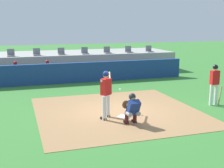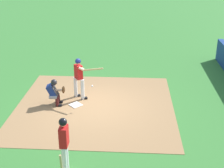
{
  "view_description": "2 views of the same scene",
  "coord_description": "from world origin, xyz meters",
  "px_view_note": "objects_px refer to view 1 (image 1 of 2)",
  "views": [
    {
      "loc": [
        -3.8,
        -11.1,
        3.51
      ],
      "look_at": [
        0.0,
        0.7,
        1.0
      ],
      "focal_mm": 48.35,
      "sensor_mm": 36.0,
      "label": 1
    },
    {
      "loc": [
        11.81,
        1.45,
        6.02
      ],
      "look_at": [
        0.0,
        0.7,
        1.0
      ],
      "focal_mm": 51.85,
      "sensor_mm": 36.0,
      "label": 2
    }
  ],
  "objects_px": {
    "stadium_seat_5": "(107,51)",
    "stadium_seat_7": "(149,50)",
    "stadium_seat_1": "(11,54)",
    "stadium_seat_2": "(37,54)",
    "stadium_seat_6": "(129,51)",
    "dugout_player_1": "(16,72)",
    "home_plate": "(124,117)",
    "catcher_crouched": "(132,108)",
    "batter_at_plate": "(106,91)",
    "stadium_seat_4": "(85,52)",
    "stadium_seat_3": "(61,53)",
    "on_deck_batter": "(215,82)",
    "dugout_player_2": "(48,71)"
  },
  "relations": [
    {
      "from": "home_plate",
      "to": "stadium_seat_1",
      "type": "height_order",
      "value": "stadium_seat_1"
    },
    {
      "from": "stadium_seat_6",
      "to": "stadium_seat_3",
      "type": "bearing_deg",
      "value": 180.0
    },
    {
      "from": "catcher_crouched",
      "to": "stadium_seat_6",
      "type": "relative_size",
      "value": 4.03
    },
    {
      "from": "stadium_seat_2",
      "to": "stadium_seat_3",
      "type": "xyz_separation_m",
      "value": [
        1.62,
        0.0,
        0.0
      ]
    },
    {
      "from": "dugout_player_1",
      "to": "dugout_player_2",
      "type": "relative_size",
      "value": 1.0
    },
    {
      "from": "dugout_player_1",
      "to": "stadium_seat_5",
      "type": "relative_size",
      "value": 2.71
    },
    {
      "from": "stadium_seat_6",
      "to": "dugout_player_1",
      "type": "bearing_deg",
      "value": -165.54
    },
    {
      "from": "stadium_seat_4",
      "to": "stadium_seat_6",
      "type": "height_order",
      "value": "same"
    },
    {
      "from": "stadium_seat_2",
      "to": "stadium_seat_7",
      "type": "distance_m",
      "value": 8.12
    },
    {
      "from": "batter_at_plate",
      "to": "dugout_player_1",
      "type": "bearing_deg",
      "value": 111.28
    },
    {
      "from": "dugout_player_2",
      "to": "stadium_seat_4",
      "type": "relative_size",
      "value": 2.71
    },
    {
      "from": "stadium_seat_1",
      "to": "stadium_seat_6",
      "type": "bearing_deg",
      "value": 0.0
    },
    {
      "from": "dugout_player_2",
      "to": "stadium_seat_4",
      "type": "height_order",
      "value": "stadium_seat_4"
    },
    {
      "from": "home_plate",
      "to": "stadium_seat_4",
      "type": "height_order",
      "value": "stadium_seat_4"
    },
    {
      "from": "dugout_player_1",
      "to": "catcher_crouched",
      "type": "bearing_deg",
      "value": -67.03
    },
    {
      "from": "batter_at_plate",
      "to": "stadium_seat_2",
      "type": "height_order",
      "value": "stadium_seat_2"
    },
    {
      "from": "batter_at_plate",
      "to": "stadium_seat_6",
      "type": "distance_m",
      "value": 11.17
    },
    {
      "from": "stadium_seat_1",
      "to": "stadium_seat_5",
      "type": "bearing_deg",
      "value": 0.0
    },
    {
      "from": "on_deck_batter",
      "to": "stadium_seat_2",
      "type": "height_order",
      "value": "stadium_seat_2"
    },
    {
      "from": "home_plate",
      "to": "stadium_seat_6",
      "type": "bearing_deg",
      "value": 68.24
    },
    {
      "from": "stadium_seat_7",
      "to": "dugout_player_1",
      "type": "bearing_deg",
      "value": -167.93
    },
    {
      "from": "home_plate",
      "to": "catcher_crouched",
      "type": "height_order",
      "value": "catcher_crouched"
    },
    {
      "from": "stadium_seat_2",
      "to": "stadium_seat_7",
      "type": "height_order",
      "value": "same"
    },
    {
      "from": "stadium_seat_1",
      "to": "stadium_seat_5",
      "type": "relative_size",
      "value": 1.0
    },
    {
      "from": "catcher_crouched",
      "to": "stadium_seat_2",
      "type": "relative_size",
      "value": 4.03
    },
    {
      "from": "home_plate",
      "to": "batter_at_plate",
      "type": "relative_size",
      "value": 0.24
    },
    {
      "from": "batter_at_plate",
      "to": "stadium_seat_2",
      "type": "relative_size",
      "value": 3.76
    },
    {
      "from": "stadium_seat_1",
      "to": "stadium_seat_4",
      "type": "xyz_separation_m",
      "value": [
        4.88,
        0.0,
        0.0
      ]
    },
    {
      "from": "batter_at_plate",
      "to": "catcher_crouched",
      "type": "relative_size",
      "value": 0.93
    },
    {
      "from": "stadium_seat_4",
      "to": "stadium_seat_5",
      "type": "bearing_deg",
      "value": 0.0
    },
    {
      "from": "on_deck_batter",
      "to": "stadium_seat_4",
      "type": "height_order",
      "value": "stadium_seat_4"
    },
    {
      "from": "stadium_seat_1",
      "to": "stadium_seat_7",
      "type": "distance_m",
      "value": 9.75
    },
    {
      "from": "dugout_player_1",
      "to": "home_plate",
      "type": "bearing_deg",
      "value": -64.82
    },
    {
      "from": "stadium_seat_3",
      "to": "stadium_seat_4",
      "type": "distance_m",
      "value": 1.62
    },
    {
      "from": "catcher_crouched",
      "to": "stadium_seat_7",
      "type": "xyz_separation_m",
      "value": [
        5.71,
        11.02,
        0.93
      ]
    },
    {
      "from": "stadium_seat_5",
      "to": "stadium_seat_6",
      "type": "distance_m",
      "value": 1.63
    },
    {
      "from": "catcher_crouched",
      "to": "stadium_seat_7",
      "type": "bearing_deg",
      "value": 62.6
    },
    {
      "from": "stadium_seat_5",
      "to": "stadium_seat_7",
      "type": "distance_m",
      "value": 3.25
    },
    {
      "from": "stadium_seat_6",
      "to": "stadium_seat_4",
      "type": "bearing_deg",
      "value": 180.0
    },
    {
      "from": "stadium_seat_3",
      "to": "stadium_seat_7",
      "type": "bearing_deg",
      "value": 0.0
    },
    {
      "from": "batter_at_plate",
      "to": "stadium_seat_5",
      "type": "relative_size",
      "value": 3.76
    },
    {
      "from": "batter_at_plate",
      "to": "stadium_seat_7",
      "type": "distance_m",
      "value": 11.96
    },
    {
      "from": "home_plate",
      "to": "stadium_seat_3",
      "type": "height_order",
      "value": "stadium_seat_3"
    },
    {
      "from": "stadium_seat_6",
      "to": "stadium_seat_7",
      "type": "xyz_separation_m",
      "value": [
        1.62,
        0.0,
        0.0
      ]
    },
    {
      "from": "stadium_seat_2",
      "to": "stadium_seat_7",
      "type": "relative_size",
      "value": 1.0
    },
    {
      "from": "home_plate",
      "to": "dugout_player_1",
      "type": "bearing_deg",
      "value": 115.18
    },
    {
      "from": "batter_at_plate",
      "to": "dugout_player_1",
      "type": "height_order",
      "value": "batter_at_plate"
    },
    {
      "from": "dugout_player_1",
      "to": "stadium_seat_6",
      "type": "distance_m",
      "value": 8.19
    },
    {
      "from": "catcher_crouched",
      "to": "stadium_seat_1",
      "type": "bearing_deg",
      "value": 110.14
    },
    {
      "from": "stadium_seat_2",
      "to": "home_plate",
      "type": "bearing_deg",
      "value": -76.53
    }
  ]
}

